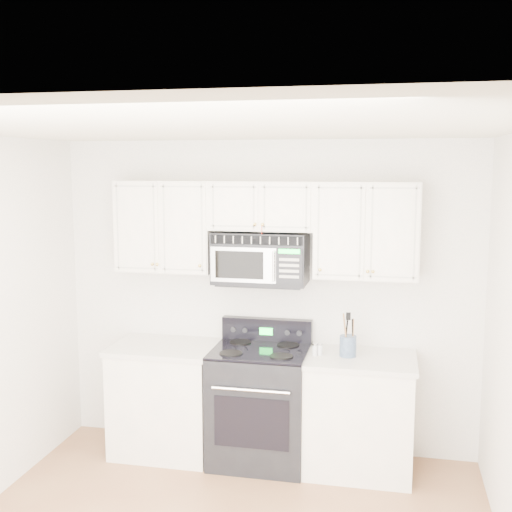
# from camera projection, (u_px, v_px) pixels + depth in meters

# --- Properties ---
(room) EXTENTS (3.51, 3.51, 2.61)m
(room) POSITION_uv_depth(u_px,v_px,m) (209.00, 357.00, 3.69)
(room) COLOR #946C47
(room) RESTS_ON ground
(base_cabinet_left) EXTENTS (0.86, 0.65, 0.92)m
(base_cabinet_left) POSITION_uv_depth(u_px,v_px,m) (166.00, 402.00, 5.38)
(base_cabinet_left) COLOR white
(base_cabinet_left) RESTS_ON ground
(base_cabinet_right) EXTENTS (0.86, 0.65, 0.92)m
(base_cabinet_right) POSITION_uv_depth(u_px,v_px,m) (359.00, 417.00, 5.04)
(base_cabinet_right) COLOR white
(base_cabinet_right) RESTS_ON ground
(range) EXTENTS (0.76, 0.69, 1.12)m
(range) POSITION_uv_depth(u_px,v_px,m) (260.00, 403.00, 5.19)
(range) COLOR black
(range) RESTS_ON ground
(upper_cabinets) EXTENTS (2.44, 0.37, 0.75)m
(upper_cabinets) POSITION_uv_depth(u_px,v_px,m) (263.00, 223.00, 5.14)
(upper_cabinets) COLOR white
(upper_cabinets) RESTS_ON ground
(microwave) EXTENTS (0.75, 0.42, 0.41)m
(microwave) POSITION_uv_depth(u_px,v_px,m) (261.00, 258.00, 5.15)
(microwave) COLOR black
(microwave) RESTS_ON ground
(utensil_crock) EXTENTS (0.13, 0.13, 0.35)m
(utensil_crock) POSITION_uv_depth(u_px,v_px,m) (348.00, 345.00, 4.98)
(utensil_crock) COLOR slate
(utensil_crock) RESTS_ON base_cabinet_right
(shaker_salt) EXTENTS (0.04, 0.04, 0.10)m
(shaker_salt) POSITION_uv_depth(u_px,v_px,m) (315.00, 349.00, 5.00)
(shaker_salt) COLOR silver
(shaker_salt) RESTS_ON base_cabinet_right
(shaker_pepper) EXTENTS (0.04, 0.04, 0.10)m
(shaker_pepper) POSITION_uv_depth(u_px,v_px,m) (320.00, 349.00, 5.01)
(shaker_pepper) COLOR silver
(shaker_pepper) RESTS_ON base_cabinet_right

